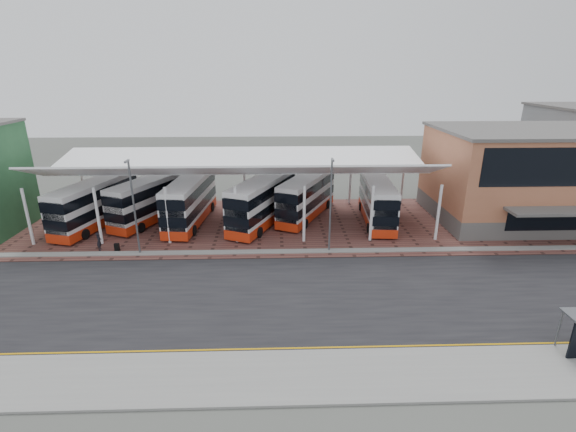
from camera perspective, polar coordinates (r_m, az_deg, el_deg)
The scene contains 19 objects.
ground at distance 30.14m, azimuth 3.28°, elevation -9.85°, with size 140.00×140.00×0.00m, color #494C46.
road at distance 29.27m, azimuth 3.45°, elevation -10.79°, with size 120.00×14.00×0.02m, color black.
forecourt at distance 42.07m, azimuth 4.48°, elevation -1.02°, with size 72.00×16.00×0.06m, color brown.
sidewalk at distance 22.73m, azimuth 5.36°, elevation -20.88°, with size 120.00×4.00×0.14m, color gray.
north_kerb at distance 35.62m, azimuth 2.43°, elevation -4.85°, with size 120.00×0.80×0.14m, color gray.
yellow_line_near at distance 24.30m, azimuth 4.76°, elevation -17.92°, with size 120.00×0.12×0.01m, color #CD9006.
yellow_line_far at distance 24.54m, azimuth 4.68°, elevation -17.49°, with size 120.00×0.12×0.01m, color #CD9006.
canopy at distance 41.22m, azimuth -6.65°, elevation 6.84°, with size 37.00×11.63×7.07m.
terminal at distance 48.57m, azimuth 30.07°, elevation 4.89°, with size 18.40×14.40×9.25m.
lamp_west at distance 35.93m, azimuth -20.35°, elevation 1.44°, with size 0.16×0.90×8.07m.
lamp_east at distance 34.35m, azimuth 5.85°, elevation 1.79°, with size 0.16×0.90×8.07m.
bus_0 at distance 44.83m, azimuth -24.86°, elevation 1.49°, with size 5.26×11.05×4.44m.
bus_1 at distance 44.47m, azimuth -18.08°, elevation 2.18°, with size 6.55×10.67×4.37m.
bus_2 at distance 42.65m, azimuth -13.23°, elevation 2.02°, with size 3.62×11.14×4.51m.
bus_3 at distance 41.27m, azimuth -3.46°, elevation 1.98°, with size 6.83×11.22×4.59m.
bus_4 at distance 43.26m, azimuth 2.58°, elevation 2.65°, with size 6.75×10.49×4.32m.
bus_5 at distance 42.80m, azimuth 12.09°, elevation 1.99°, with size 3.18×10.47×4.25m.
pedestrian at distance 39.05m, azimuth -24.42°, elevation -3.17°, with size 0.58×0.38×1.59m, color black.
suitcase at distance 38.48m, azimuth -22.36°, elevation -3.96°, with size 0.38×0.27×0.66m, color black.
Camera 1 is at (-2.53, -26.14, 14.79)m, focal length 26.00 mm.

